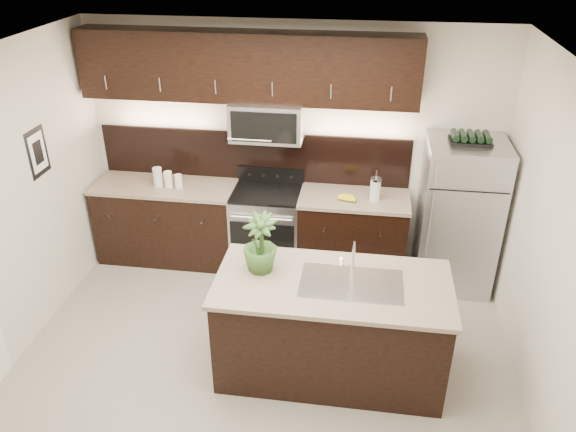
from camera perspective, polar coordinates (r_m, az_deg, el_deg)
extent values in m
plane|color=gray|center=(5.26, -2.62, -15.01)|extent=(4.50, 4.50, 0.00)
cube|color=beige|center=(6.23, 0.53, 7.05)|extent=(4.50, 0.02, 2.70)
cube|color=beige|center=(4.62, 25.66, -4.08)|extent=(0.02, 4.00, 2.70)
cube|color=white|center=(3.94, -3.50, 14.92)|extent=(4.50, 4.00, 0.02)
cube|color=black|center=(5.76, -24.06, 5.93)|extent=(0.01, 0.32, 0.46)
cube|color=white|center=(5.76, -24.04, 5.93)|extent=(0.00, 0.24, 0.36)
cube|color=black|center=(6.66, -12.02, -0.66)|extent=(1.57, 0.62, 0.90)
cube|color=black|center=(6.29, 6.53, -2.03)|extent=(1.16, 0.62, 0.90)
cube|color=#B2B2B7|center=(6.38, -2.11, -1.41)|extent=(0.76, 0.62, 0.90)
cube|color=black|center=(6.16, -2.19, 2.35)|extent=(0.76, 0.60, 0.03)
cube|color=#C7B095|center=(6.45, -12.43, 2.99)|extent=(1.59, 0.65, 0.04)
cube|color=#C7B095|center=(6.07, 6.77, 1.81)|extent=(1.18, 0.65, 0.04)
cube|color=black|center=(6.34, -3.60, 6.11)|extent=(3.49, 0.02, 0.56)
cube|color=#B2B2B7|center=(5.96, -2.14, 9.62)|extent=(0.76, 0.40, 0.40)
cube|color=black|center=(5.88, -4.21, 14.88)|extent=(3.49, 0.33, 0.70)
cube|color=black|center=(4.96, 4.38, -11.34)|extent=(1.90, 0.90, 0.90)
cube|color=#C7B095|center=(4.67, 4.59, -6.90)|extent=(1.96, 0.96, 0.04)
cube|color=silver|center=(4.66, 6.46, -6.77)|extent=(0.84, 0.50, 0.01)
cylinder|color=silver|center=(4.77, 6.65, -4.21)|extent=(0.03, 0.03, 0.24)
cylinder|color=silver|center=(4.63, 6.71, -3.11)|extent=(0.02, 0.14, 0.02)
cylinder|color=silver|center=(4.60, 6.64, -4.09)|extent=(0.02, 0.02, 0.10)
cube|color=#B2B2B7|center=(6.15, 16.88, 0.00)|extent=(0.79, 0.71, 1.64)
cube|color=black|center=(5.81, 18.02, 7.25)|extent=(0.40, 0.25, 0.03)
cylinder|color=black|center=(5.77, 16.58, 7.84)|extent=(0.07, 0.23, 0.07)
cylinder|color=black|center=(5.79, 17.34, 7.77)|extent=(0.07, 0.23, 0.07)
cylinder|color=black|center=(5.80, 18.09, 7.70)|extent=(0.07, 0.23, 0.07)
cylinder|color=black|center=(5.81, 18.84, 7.62)|extent=(0.07, 0.23, 0.07)
cylinder|color=black|center=(5.83, 19.59, 7.55)|extent=(0.07, 0.23, 0.07)
imported|color=#2D4F1F|center=(4.67, -2.86, -2.78)|extent=(0.37, 0.37, 0.52)
cylinder|color=silver|center=(6.38, -13.08, 3.87)|extent=(0.10, 0.10, 0.22)
cylinder|color=silver|center=(6.34, -12.07, 3.66)|extent=(0.09, 0.09, 0.18)
cylinder|color=silver|center=(6.30, -11.06, 3.48)|extent=(0.08, 0.08, 0.15)
cylinder|color=silver|center=(5.97, 8.84, 2.58)|extent=(0.11, 0.11, 0.22)
cylinder|color=silver|center=(5.92, 8.93, 3.64)|extent=(0.11, 0.11, 0.02)
cylinder|color=silver|center=(5.90, 8.97, 4.12)|extent=(0.01, 0.01, 0.09)
ellipsoid|color=yellow|center=(5.98, 5.57, 1.99)|extent=(0.24, 0.20, 0.06)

